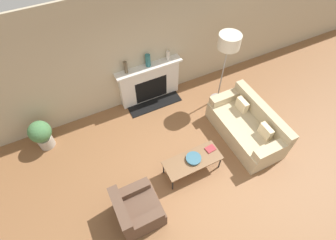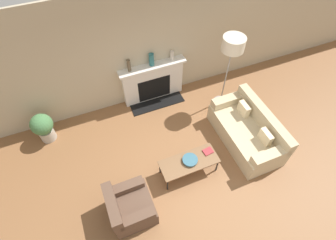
{
  "view_description": "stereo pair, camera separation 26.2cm",
  "coord_description": "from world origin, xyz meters",
  "px_view_note": "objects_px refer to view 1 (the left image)",
  "views": [
    {
      "loc": [
        -1.5,
        -1.91,
        5.08
      ],
      "look_at": [
        0.14,
        1.4,
        0.45
      ],
      "focal_mm": 28.0,
      "sensor_mm": 36.0,
      "label": 1
    },
    {
      "loc": [
        -1.26,
        -2.02,
        5.08
      ],
      "look_at": [
        0.14,
        1.4,
        0.45
      ],
      "focal_mm": 28.0,
      "sensor_mm": 36.0,
      "label": 2
    }
  ],
  "objects_px": {
    "armchair_near": "(136,210)",
    "floor_lamp": "(228,45)",
    "potted_plant": "(41,134)",
    "mantel_vase_left": "(126,67)",
    "coffee_table": "(193,161)",
    "couch": "(247,127)",
    "mantel_vase_center_right": "(168,55)",
    "book": "(210,149)",
    "fireplace": "(150,83)",
    "mantel_vase_center_left": "(148,60)",
    "bowl": "(194,158)"
  },
  "relations": [
    {
      "from": "fireplace",
      "to": "mantel_vase_center_right",
      "type": "xyz_separation_m",
      "value": [
        0.51,
        0.01,
        0.67
      ]
    },
    {
      "from": "mantel_vase_center_right",
      "to": "potted_plant",
      "type": "relative_size",
      "value": 0.32
    },
    {
      "from": "armchair_near",
      "to": "book",
      "type": "relative_size",
      "value": 3.7
    },
    {
      "from": "armchair_near",
      "to": "book",
      "type": "distance_m",
      "value": 1.92
    },
    {
      "from": "mantel_vase_center_right",
      "to": "mantel_vase_left",
      "type": "bearing_deg",
      "value": 180.0
    },
    {
      "from": "fireplace",
      "to": "coffee_table",
      "type": "distance_m",
      "value": 2.35
    },
    {
      "from": "coffee_table",
      "to": "couch",
      "type": "bearing_deg",
      "value": 8.87
    },
    {
      "from": "couch",
      "to": "potted_plant",
      "type": "distance_m",
      "value": 4.59
    },
    {
      "from": "mantel_vase_left",
      "to": "floor_lamp",
      "type": "bearing_deg",
      "value": -22.0
    },
    {
      "from": "floor_lamp",
      "to": "mantel_vase_left",
      "type": "distance_m",
      "value": 2.31
    },
    {
      "from": "fireplace",
      "to": "mantel_vase_center_right",
      "type": "relative_size",
      "value": 6.93
    },
    {
      "from": "fireplace",
      "to": "coffee_table",
      "type": "xyz_separation_m",
      "value": [
        -0.09,
        -2.35,
        -0.14
      ]
    },
    {
      "from": "floor_lamp",
      "to": "mantel_vase_left",
      "type": "relative_size",
      "value": 6.39
    },
    {
      "from": "couch",
      "to": "coffee_table",
      "type": "relative_size",
      "value": 1.54
    },
    {
      "from": "couch",
      "to": "mantel_vase_center_left",
      "type": "xyz_separation_m",
      "value": [
        -1.49,
        2.11,
        0.9
      ]
    },
    {
      "from": "armchair_near",
      "to": "floor_lamp",
      "type": "bearing_deg",
      "value": -58.05
    },
    {
      "from": "mantel_vase_center_right",
      "to": "potted_plant",
      "type": "distance_m",
      "value": 3.36
    },
    {
      "from": "floor_lamp",
      "to": "mantel_vase_center_right",
      "type": "distance_m",
      "value": 1.43
    },
    {
      "from": "fireplace",
      "to": "potted_plant",
      "type": "bearing_deg",
      "value": -173.4
    },
    {
      "from": "bowl",
      "to": "floor_lamp",
      "type": "distance_m",
      "value": 2.53
    },
    {
      "from": "couch",
      "to": "book",
      "type": "bearing_deg",
      "value": -80.66
    },
    {
      "from": "mantel_vase_center_right",
      "to": "mantel_vase_center_left",
      "type": "bearing_deg",
      "value": 180.0
    },
    {
      "from": "bowl",
      "to": "floor_lamp",
      "type": "relative_size",
      "value": 0.16
    },
    {
      "from": "fireplace",
      "to": "armchair_near",
      "type": "bearing_deg",
      "value": -118.7
    },
    {
      "from": "floor_lamp",
      "to": "mantel_vase_center_right",
      "type": "xyz_separation_m",
      "value": [
        -1.04,
        0.85,
        -0.49
      ]
    },
    {
      "from": "armchair_near",
      "to": "mantel_vase_center_left",
      "type": "distance_m",
      "value": 3.26
    },
    {
      "from": "bowl",
      "to": "mantel_vase_center_left",
      "type": "bearing_deg",
      "value": 88.24
    },
    {
      "from": "fireplace",
      "to": "mantel_vase_left",
      "type": "bearing_deg",
      "value": 178.42
    },
    {
      "from": "fireplace",
      "to": "coffee_table",
      "type": "bearing_deg",
      "value": -92.26
    },
    {
      "from": "couch",
      "to": "armchair_near",
      "type": "relative_size",
      "value": 2.31
    },
    {
      "from": "bowl",
      "to": "mantel_vase_center_right",
      "type": "bearing_deg",
      "value": 76.01
    },
    {
      "from": "couch",
      "to": "floor_lamp",
      "type": "distance_m",
      "value": 1.86
    },
    {
      "from": "potted_plant",
      "to": "couch",
      "type": "bearing_deg",
      "value": -22.85
    },
    {
      "from": "couch",
      "to": "coffee_table",
      "type": "height_order",
      "value": "couch"
    },
    {
      "from": "book",
      "to": "potted_plant",
      "type": "distance_m",
      "value": 3.68
    },
    {
      "from": "coffee_table",
      "to": "mantel_vase_center_right",
      "type": "bearing_deg",
      "value": 75.59
    },
    {
      "from": "fireplace",
      "to": "bowl",
      "type": "xyz_separation_m",
      "value": [
        -0.07,
        -2.34,
        -0.07
      ]
    },
    {
      "from": "floor_lamp",
      "to": "mantel_vase_center_left",
      "type": "height_order",
      "value": "floor_lamp"
    },
    {
      "from": "armchair_near",
      "to": "mantel_vase_center_left",
      "type": "xyz_separation_m",
      "value": [
        1.5,
        2.75,
        0.93
      ]
    },
    {
      "from": "bowl",
      "to": "book",
      "type": "height_order",
      "value": "bowl"
    },
    {
      "from": "coffee_table",
      "to": "mantel_vase_center_right",
      "type": "relative_size",
      "value": 5.01
    },
    {
      "from": "bowl",
      "to": "potted_plant",
      "type": "height_order",
      "value": "potted_plant"
    },
    {
      "from": "floor_lamp",
      "to": "potted_plant",
      "type": "bearing_deg",
      "value": 173.15
    },
    {
      "from": "book",
      "to": "mantel_vase_left",
      "type": "height_order",
      "value": "mantel_vase_left"
    },
    {
      "from": "mantel_vase_center_right",
      "to": "potted_plant",
      "type": "height_order",
      "value": "mantel_vase_center_right"
    },
    {
      "from": "fireplace",
      "to": "mantel_vase_center_right",
      "type": "height_order",
      "value": "mantel_vase_center_right"
    },
    {
      "from": "potted_plant",
      "to": "armchair_near",
      "type": "bearing_deg",
      "value": -62.79
    },
    {
      "from": "couch",
      "to": "mantel_vase_center_right",
      "type": "distance_m",
      "value": 2.49
    },
    {
      "from": "fireplace",
      "to": "couch",
      "type": "xyz_separation_m",
      "value": [
        1.49,
        -2.1,
        -0.2
      ]
    },
    {
      "from": "coffee_table",
      "to": "mantel_vase_center_right",
      "type": "height_order",
      "value": "mantel_vase_center_right"
    }
  ]
}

